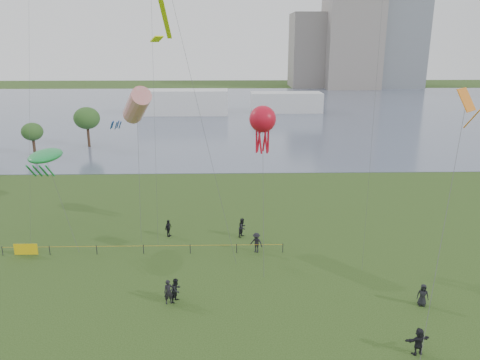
{
  "coord_description": "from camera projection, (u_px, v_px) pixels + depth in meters",
  "views": [
    {
      "loc": [
        -0.79,
        -22.19,
        17.59
      ],
      "look_at": [
        0.0,
        10.0,
        8.0
      ],
      "focal_mm": 35.0,
      "sensor_mm": 36.0,
      "label": 1
    }
  ],
  "objects": [
    {
      "name": "spectator_b",
      "position": [
        256.0,
        243.0,
        40.32
      ],
      "size": [
        1.34,
        1.14,
        1.79
      ],
      "primitive_type": "imported",
      "rotation": [
        0.0,
        0.0,
        -0.51
      ],
      "color": "black",
      "rests_on": "ground_plane"
    },
    {
      "name": "spectator_f",
      "position": [
        169.0,
        292.0,
        32.41
      ],
      "size": [
        0.75,
        0.62,
        1.77
      ],
      "primitive_type": "imported",
      "rotation": [
        0.0,
        0.0,
        0.35
      ],
      "color": "black",
      "rests_on": "ground_plane"
    },
    {
      "name": "kite_windsock",
      "position": [
        137.0,
        106.0,
        43.21
      ],
      "size": [
        4.28,
        6.8,
        13.8
      ],
      "rotation": [
        0.0,
        0.0,
        0.13
      ],
      "color": "#3F3F42"
    },
    {
      "name": "building_low",
      "position": [
        311.0,
        50.0,
        184.01
      ],
      "size": [
        16.0,
        18.0,
        28.0
      ],
      "primitive_type": "cube",
      "color": "slate",
      "rests_on": "ground_plane"
    },
    {
      "name": "pavilion_right",
      "position": [
        286.0,
        102.0,
        119.81
      ],
      "size": [
        18.0,
        7.0,
        5.0
      ],
      "primitive_type": "cube",
      "color": "silver",
      "rests_on": "ground_plane"
    },
    {
      "name": "lake",
      "position": [
        232.0,
        111.0,
        122.1
      ],
      "size": [
        400.0,
        120.0,
        0.08
      ],
      "primitive_type": "cube",
      "color": "slate",
      "rests_on": "ground_plane"
    },
    {
      "name": "spectator_e",
      "position": [
        419.0,
        341.0,
        27.13
      ],
      "size": [
        1.65,
        0.84,
        1.7
      ],
      "primitive_type": "imported",
      "rotation": [
        0.0,
        0.0,
        3.37
      ],
      "color": "black",
      "rests_on": "ground_plane"
    },
    {
      "name": "spectator_g",
      "position": [
        242.0,
        228.0,
        43.54
      ],
      "size": [
        1.05,
        1.11,
        1.82
      ],
      "primitive_type": "imported",
      "rotation": [
        0.0,
        0.0,
        1.01
      ],
      "color": "black",
      "rests_on": "ground_plane"
    },
    {
      "name": "fence",
      "position": [
        72.0,
        249.0,
        39.94
      ],
      "size": [
        24.07,
        0.07,
        1.05
      ],
      "color": "black",
      "rests_on": "ground_plane"
    },
    {
      "name": "spectator_c",
      "position": [
        168.0,
        228.0,
        43.63
      ],
      "size": [
        0.79,
        1.03,
        1.63
      ],
      "primitive_type": "imported",
      "rotation": [
        0.0,
        0.0,
        1.1
      ],
      "color": "black",
      "rests_on": "ground_plane"
    },
    {
      "name": "kite_octopus",
      "position": [
        263.0,
        120.0,
        39.53
      ],
      "size": [
        2.27,
        7.89,
        12.4
      ],
      "rotation": [
        0.0,
        0.0,
        0.43
      ],
      "color": "#3F3F42"
    },
    {
      "name": "pavilion_left",
      "position": [
        183.0,
        102.0,
        116.18
      ],
      "size": [
        22.0,
        8.0,
        6.0
      ],
      "primitive_type": "cube",
      "color": "silver",
      "rests_on": "ground_plane"
    },
    {
      "name": "kite_creature",
      "position": [
        46.0,
        156.0,
        42.56
      ],
      "size": [
        5.01,
        6.88,
        8.04
      ],
      "rotation": [
        0.0,
        0.0,
        -0.09
      ],
      "color": "#3F3F42"
    },
    {
      "name": "spectator_d",
      "position": [
        423.0,
        295.0,
        32.19
      ],
      "size": [
        0.88,
        0.68,
        1.6
      ],
      "primitive_type": "imported",
      "rotation": [
        0.0,
        0.0,
        -0.24
      ],
      "color": "black",
      "rests_on": "ground_plane"
    },
    {
      "name": "building_mid",
      "position": [
        351.0,
        37.0,
        177.16
      ],
      "size": [
        20.0,
        20.0,
        38.0
      ],
      "primitive_type": "cube",
      "color": "gray",
      "rests_on": "ground_plane"
    },
    {
      "name": "spectator_a",
      "position": [
        176.0,
        290.0,
        32.71
      ],
      "size": [
        0.98,
        1.06,
        1.74
      ],
      "primitive_type": "imported",
      "rotation": [
        0.0,
        0.0,
        1.07
      ],
      "color": "black",
      "rests_on": "ground_plane"
    },
    {
      "name": "kite_delta",
      "position": [
        465.0,
        112.0,
        27.44
      ],
      "size": [
        6.94,
        11.5,
        14.91
      ],
      "rotation": [
        0.0,
        0.0,
        0.23
      ],
      "color": "#3F3F42"
    }
  ]
}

